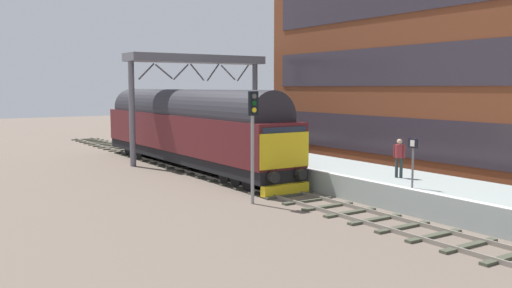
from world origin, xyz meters
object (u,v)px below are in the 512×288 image
at_px(platform_number_sign, 413,155).
at_px(diesel_locomotive, 187,127).
at_px(signal_post_mid, 253,132).
at_px(waiting_passenger, 399,154).

bearing_deg(platform_number_sign, diesel_locomotive, 97.18).
bearing_deg(signal_post_mid, waiting_passenger, -27.95).
xyz_separation_m(signal_post_mid, waiting_passenger, (5.48, -2.91, -0.99)).
xyz_separation_m(platform_number_sign, waiting_passenger, (1.40, 1.92, -0.27)).
height_order(diesel_locomotive, signal_post_mid, diesel_locomotive).
bearing_deg(diesel_locomotive, signal_post_mid, -101.55).
relative_size(signal_post_mid, platform_number_sign, 2.47).
height_order(platform_number_sign, waiting_passenger, platform_number_sign).
bearing_deg(platform_number_sign, waiting_passenger, 54.04).
distance_m(diesel_locomotive, signal_post_mid, 10.74).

